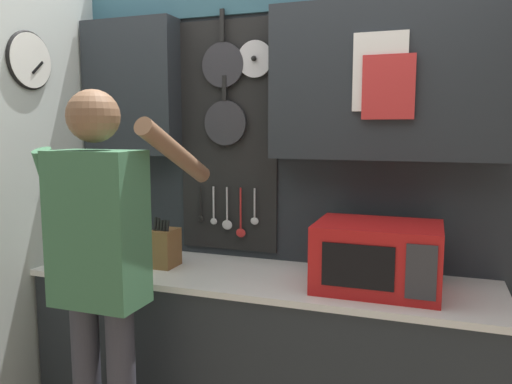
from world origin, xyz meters
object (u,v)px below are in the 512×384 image
person (101,259)px  utensil_crock (91,242)px  knife_block (165,247)px  microwave (378,256)px

person → utensil_crock: bearing=131.8°
knife_block → utensil_crock: 0.46m
microwave → knife_block: (-1.07, 0.00, -0.05)m
microwave → knife_block: 1.07m
knife_block → person: (-0.03, -0.49, 0.06)m
microwave → person: (-1.09, -0.49, 0.01)m
knife_block → person: person is taller
knife_block → utensil_crock: utensil_crock is taller
utensil_crock → person: person is taller
knife_block → utensil_crock: (-0.46, -0.00, -0.01)m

